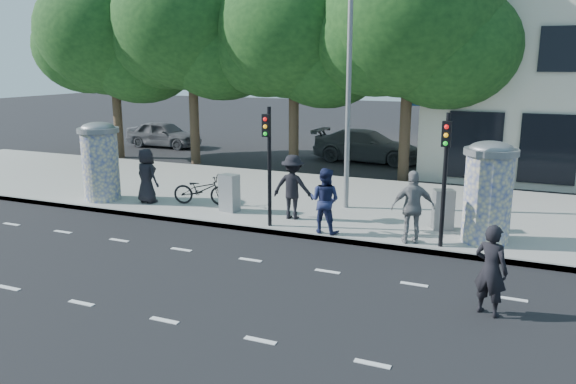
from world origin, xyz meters
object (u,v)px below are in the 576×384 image
at_px(street_lamp, 349,60).
at_px(ped_d, 293,187).
at_px(ped_a, 147,176).
at_px(ped_c, 325,200).
at_px(car_right, 367,146).
at_px(bicycle, 201,190).
at_px(cabinet_left, 229,193).
at_px(man_road, 491,270).
at_px(car_left, 164,134).
at_px(ped_e, 413,207).
at_px(traffic_pole_near, 268,154).
at_px(traffic_pole_far, 445,167).
at_px(ad_column_left, 100,159).
at_px(cabinet_right, 443,210).
at_px(ad_column_right, 488,190).

relative_size(street_lamp, ped_d, 4.15).
xyz_separation_m(ped_a, ped_c, (6.57, -0.89, -0.01)).
bearing_deg(car_right, bicycle, 169.26).
relative_size(street_lamp, cabinet_left, 6.80).
height_order(man_road, bicycle, man_road).
bearing_deg(car_left, ped_e, -127.28).
relative_size(traffic_pole_near, street_lamp, 0.42).
distance_m(traffic_pole_far, bicycle, 8.20).
xyz_separation_m(ad_column_left, street_lamp, (8.00, 2.13, 3.26)).
bearing_deg(ad_column_left, traffic_pole_far, -3.55).
distance_m(ped_c, ped_d, 1.67).
xyz_separation_m(ped_a, cabinet_right, (9.53, 0.66, -0.34)).
xyz_separation_m(street_lamp, man_road, (4.77, -6.16, -3.90)).
height_order(ad_column_left, ad_column_right, same).
height_order(cabinet_left, car_left, car_left).
relative_size(traffic_pole_near, traffic_pole_far, 1.00).
height_order(traffic_pole_near, ped_d, traffic_pole_near).
bearing_deg(ped_e, ped_c, -21.54).
relative_size(traffic_pole_near, cabinet_right, 2.99).
xyz_separation_m(ad_column_right, ped_e, (-1.74, -0.85, -0.43)).
relative_size(ped_e, car_left, 0.44).
height_order(traffic_pole_far, ped_e, traffic_pole_far).
bearing_deg(ped_a, cabinet_right, -159.81).
height_order(ped_e, cabinet_left, ped_e).
bearing_deg(car_right, cabinet_right, -152.19).
height_order(cabinet_right, car_left, car_left).
relative_size(street_lamp, ped_e, 4.19).
bearing_deg(traffic_pole_far, street_lamp, 140.12).
bearing_deg(man_road, ad_column_right, -61.89).
xyz_separation_m(man_road, cabinet_right, (-1.55, 4.92, -0.18)).
bearing_deg(traffic_pole_near, ped_c, 1.97).
xyz_separation_m(traffic_pole_far, bicycle, (-7.91, 1.44, -1.58)).
height_order(ped_a, cabinet_left, ped_a).
distance_m(traffic_pole_near, car_right, 12.58).
bearing_deg(traffic_pole_far, cabinet_right, 96.20).
distance_m(street_lamp, bicycle, 6.29).
bearing_deg(street_lamp, ad_column_right, -23.73).
height_order(street_lamp, cabinet_right, street_lamp).
bearing_deg(ad_column_right, street_lamp, 156.27).
xyz_separation_m(bicycle, car_right, (2.62, 11.05, 0.12)).
xyz_separation_m(ad_column_left, car_left, (-5.85, 11.91, -0.79)).
distance_m(ped_d, cabinet_left, 2.19).
relative_size(ad_column_right, ped_e, 1.39).
bearing_deg(car_left, bicycle, -140.15).
distance_m(ped_d, car_left, 17.24).
distance_m(ped_e, cabinet_left, 5.99).
xyz_separation_m(traffic_pole_near, ped_e, (4.06, 0.06, -1.13)).
relative_size(man_road, cabinet_left, 1.53).
distance_m(ad_column_left, ped_d, 6.93).
distance_m(cabinet_left, car_right, 11.53).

